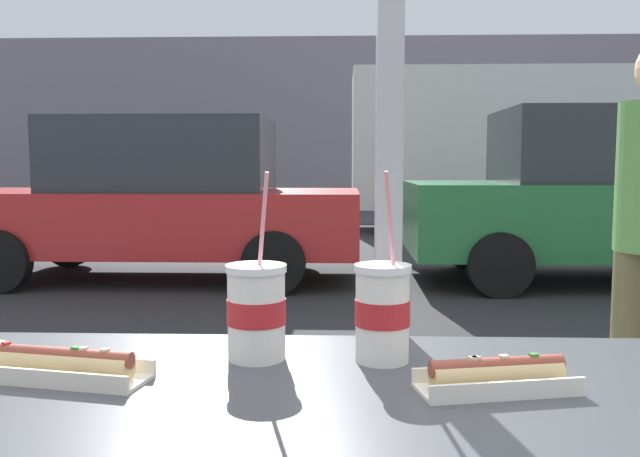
{
  "coord_description": "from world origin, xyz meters",
  "views": [
    {
      "loc": [
        -0.09,
        -1.24,
        1.31
      ],
      "look_at": [
        -0.24,
        2.97,
        0.9
      ],
      "focal_mm": 37.64,
      "sensor_mm": 36.0,
      "label": 1
    }
  ],
  "objects_px": {
    "soda_cup_right": "(382,311)",
    "hotdog_tray_near": "(61,365)",
    "soda_cup_left": "(256,310)",
    "hotdog_tray_far": "(497,376)",
    "box_truck": "(519,145)",
    "parked_car_red": "(160,200)",
    "parked_car_green": "(603,197)"
  },
  "relations": [
    {
      "from": "soda_cup_right",
      "to": "parked_car_green",
      "type": "distance_m",
      "value": 6.89
    },
    {
      "from": "soda_cup_left",
      "to": "hotdog_tray_near",
      "type": "distance_m",
      "value": 0.32
    },
    {
      "from": "hotdog_tray_near",
      "to": "box_truck",
      "type": "distance_m",
      "value": 12.78
    },
    {
      "from": "soda_cup_left",
      "to": "hotdog_tray_near",
      "type": "bearing_deg",
      "value": -157.27
    },
    {
      "from": "hotdog_tray_far",
      "to": "box_truck",
      "type": "relative_size",
      "value": 0.04
    },
    {
      "from": "soda_cup_right",
      "to": "parked_car_green",
      "type": "bearing_deg",
      "value": 66.43
    },
    {
      "from": "hotdog_tray_far",
      "to": "box_truck",
      "type": "xyz_separation_m",
      "value": [
        3.14,
        12.21,
        0.65
      ]
    },
    {
      "from": "hotdog_tray_near",
      "to": "parked_car_red",
      "type": "xyz_separation_m",
      "value": [
        -1.63,
        6.44,
        -0.1
      ]
    },
    {
      "from": "soda_cup_left",
      "to": "parked_car_green",
      "type": "xyz_separation_m",
      "value": [
        2.97,
        6.31,
        -0.12
      ]
    },
    {
      "from": "hotdog_tray_near",
      "to": "parked_car_green",
      "type": "distance_m",
      "value": 7.21
    },
    {
      "from": "parked_car_red",
      "to": "parked_car_green",
      "type": "distance_m",
      "value": 4.89
    },
    {
      "from": "soda_cup_right",
      "to": "hotdog_tray_near",
      "type": "distance_m",
      "value": 0.52
    },
    {
      "from": "hotdog_tray_near",
      "to": "box_truck",
      "type": "relative_size",
      "value": 0.04
    },
    {
      "from": "parked_car_red",
      "to": "parked_car_green",
      "type": "height_order",
      "value": "parked_car_green"
    },
    {
      "from": "parked_car_red",
      "to": "hotdog_tray_far",
      "type": "bearing_deg",
      "value": -70.49
    },
    {
      "from": "soda_cup_right",
      "to": "hotdog_tray_near",
      "type": "relative_size",
      "value": 1.12
    },
    {
      "from": "soda_cup_left",
      "to": "hotdog_tray_near",
      "type": "relative_size",
      "value": 1.12
    },
    {
      "from": "box_truck",
      "to": "hotdog_tray_far",
      "type": "bearing_deg",
      "value": -104.42
    },
    {
      "from": "soda_cup_left",
      "to": "hotdog_tray_far",
      "type": "relative_size",
      "value": 1.3
    },
    {
      "from": "hotdog_tray_far",
      "to": "box_truck",
      "type": "distance_m",
      "value": 12.63
    },
    {
      "from": "soda_cup_left",
      "to": "soda_cup_right",
      "type": "bearing_deg",
      "value": -1.14
    },
    {
      "from": "soda_cup_right",
      "to": "hotdog_tray_near",
      "type": "height_order",
      "value": "soda_cup_right"
    },
    {
      "from": "soda_cup_left",
      "to": "box_truck",
      "type": "xyz_separation_m",
      "value": [
        3.51,
        12.06,
        0.59
      ]
    },
    {
      "from": "parked_car_green",
      "to": "box_truck",
      "type": "bearing_deg",
      "value": 84.6
    },
    {
      "from": "soda_cup_left",
      "to": "parked_car_green",
      "type": "height_order",
      "value": "parked_car_green"
    },
    {
      "from": "hotdog_tray_near",
      "to": "box_truck",
      "type": "height_order",
      "value": "box_truck"
    },
    {
      "from": "hotdog_tray_far",
      "to": "parked_car_green",
      "type": "height_order",
      "value": "parked_car_green"
    },
    {
      "from": "hotdog_tray_near",
      "to": "parked_car_green",
      "type": "xyz_separation_m",
      "value": [
        3.26,
        6.44,
        -0.06
      ]
    },
    {
      "from": "soda_cup_left",
      "to": "parked_car_red",
      "type": "bearing_deg",
      "value": 106.87
    },
    {
      "from": "soda_cup_right",
      "to": "parked_car_red",
      "type": "bearing_deg",
      "value": 108.62
    },
    {
      "from": "soda_cup_left",
      "to": "hotdog_tray_far",
      "type": "xyz_separation_m",
      "value": [
        0.37,
        -0.15,
        -0.06
      ]
    },
    {
      "from": "soda_cup_left",
      "to": "parked_car_green",
      "type": "distance_m",
      "value": 6.98
    }
  ]
}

